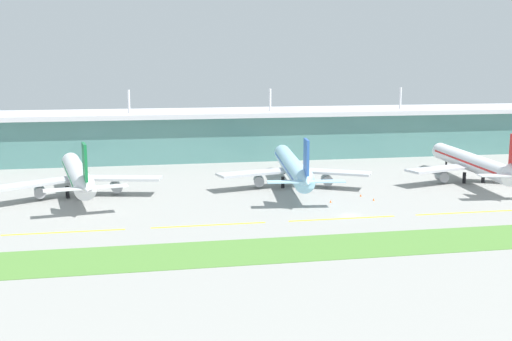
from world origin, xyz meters
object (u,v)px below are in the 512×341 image
(safety_cone_left_wingtip, at_px, (361,195))
(safety_cone_nose_front, at_px, (374,199))
(airliner_near_middle, at_px, (78,175))
(airliner_far_middle, at_px, (473,163))
(safety_cone_right_wingtip, at_px, (331,201))
(airliner_center, at_px, (293,167))

(safety_cone_left_wingtip, height_order, safety_cone_nose_front, same)
(airliner_near_middle, xyz_separation_m, safety_cone_left_wingtip, (81.79, -15.82, -6.09))
(airliner_far_middle, distance_m, safety_cone_right_wingtip, 58.49)
(safety_cone_right_wingtip, bearing_deg, airliner_far_middle, 20.05)
(safety_cone_left_wingtip, xyz_separation_m, safety_cone_nose_front, (1.69, -5.95, 0.00))
(airliner_far_middle, height_order, safety_cone_left_wingtip, airliner_far_middle)
(airliner_near_middle, bearing_deg, safety_cone_right_wingtip, -17.13)
(safety_cone_right_wingtip, bearing_deg, safety_cone_left_wingtip, 28.12)
(airliner_center, xyz_separation_m, safety_cone_right_wingtip, (5.21, -23.59, -6.10))
(airliner_center, height_order, safety_cone_nose_front, airliner_center)
(airliner_near_middle, relative_size, airliner_far_middle, 0.94)
(airliner_near_middle, relative_size, airliner_center, 0.89)
(safety_cone_nose_front, bearing_deg, airliner_near_middle, 165.39)
(airliner_center, xyz_separation_m, safety_cone_nose_front, (18.05, -23.58, -6.10))
(airliner_far_middle, height_order, safety_cone_right_wingtip, airliner_far_middle)
(airliner_near_middle, distance_m, safety_cone_right_wingtip, 74.18)
(safety_cone_nose_front, height_order, safety_cone_right_wingtip, same)
(airliner_center, distance_m, safety_cone_right_wingtip, 24.91)
(airliner_far_middle, relative_size, safety_cone_right_wingtip, 91.60)
(airliner_center, distance_m, safety_cone_left_wingtip, 24.81)
(safety_cone_right_wingtip, bearing_deg, airliner_near_middle, 162.87)
(airliner_near_middle, distance_m, airliner_center, 65.46)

